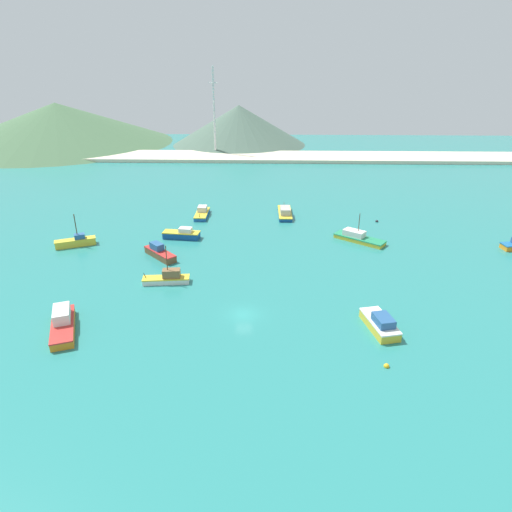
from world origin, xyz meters
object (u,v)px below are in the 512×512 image
at_px(fishing_boat_4, 168,278).
at_px(fishing_boat_12, 380,324).
at_px(fishing_boat_11, 63,323).
at_px(buoy_1, 377,221).
at_px(fishing_boat_3, 358,237).
at_px(fishing_boat_6, 76,242).
at_px(fishing_boat_9, 182,234).
at_px(fishing_boat_8, 285,212).
at_px(fishing_boat_5, 202,213).
at_px(fishing_boat_13, 160,253).
at_px(radio_tower, 214,111).
at_px(buoy_0, 386,366).

distance_m(fishing_boat_4, fishing_boat_12, 35.93).
distance_m(fishing_boat_11, buoy_1, 72.20).
relative_size(fishing_boat_3, fishing_boat_6, 1.30).
distance_m(fishing_boat_6, buoy_1, 66.97).
bearing_deg(fishing_boat_4, fishing_boat_9, 93.33).
bearing_deg(fishing_boat_12, fishing_boat_11, -178.42).
height_order(fishing_boat_6, buoy_1, fishing_boat_6).
relative_size(fishing_boat_6, fishing_boat_9, 1.01).
height_order(fishing_boat_8, fishing_boat_11, fishing_boat_11).
xyz_separation_m(fishing_boat_3, fishing_boat_12, (-2.87, -33.80, 0.20)).
distance_m(fishing_boat_5, fishing_boat_9, 14.96).
bearing_deg(fishing_boat_13, fishing_boat_9, 75.56).
distance_m(fishing_boat_8, fishing_boat_11, 60.77).
bearing_deg(fishing_boat_5, fishing_boat_13, -101.05).
relative_size(fishing_boat_4, radio_tower, 0.25).
bearing_deg(fishing_boat_13, fishing_boat_11, -107.60).
distance_m(fishing_boat_5, radio_tower, 75.13).
distance_m(fishing_boat_3, buoy_1, 13.85).
bearing_deg(fishing_boat_3, fishing_boat_6, -175.80).
bearing_deg(buoy_0, fishing_boat_4, 145.43).
height_order(fishing_boat_12, buoy_1, fishing_boat_12).
xyz_separation_m(fishing_boat_6, buoy_0, (54.39, -38.05, -0.79)).
bearing_deg(buoy_0, fishing_boat_6, 145.02).
bearing_deg(fishing_boat_9, buoy_0, -52.07).
bearing_deg(fishing_boat_11, buoy_0, -9.38).
xyz_separation_m(fishing_boat_5, fishing_boat_13, (-4.84, -24.78, 0.20)).
distance_m(fishing_boat_11, radio_tower, 124.91).
bearing_deg(fishing_boat_12, fishing_boat_13, 146.67).
distance_m(fishing_boat_6, radio_tower, 96.01).
bearing_deg(buoy_1, fishing_boat_13, -155.09).
distance_m(fishing_boat_3, fishing_boat_12, 33.92).
height_order(fishing_boat_3, fishing_boat_13, fishing_boat_3).
xyz_separation_m(fishing_boat_3, fishing_boat_5, (-35.05, 15.32, -0.03)).
bearing_deg(fishing_boat_9, fishing_boat_3, -0.83).
bearing_deg(buoy_0, radio_tower, 105.32).
distance_m(fishing_boat_3, fishing_boat_9, 37.31).
distance_m(fishing_boat_4, fishing_boat_11, 19.07).
relative_size(fishing_boat_5, buoy_0, 11.93).
distance_m(fishing_boat_5, fishing_boat_6, 30.41).
distance_m(fishing_boat_3, fishing_boat_13, 40.99).
distance_m(fishing_boat_3, fishing_boat_5, 38.25).
height_order(fishing_boat_12, radio_tower, radio_tower).
xyz_separation_m(fishing_boat_3, buoy_1, (6.63, 12.15, -0.67)).
bearing_deg(fishing_boat_6, fishing_boat_12, -28.05).
relative_size(fishing_boat_12, buoy_1, 11.81).
height_order(fishing_boat_5, buoy_0, fishing_boat_5).
distance_m(fishing_boat_12, buoy_1, 46.93).
xyz_separation_m(fishing_boat_3, fishing_boat_6, (-58.29, -4.28, 0.12)).
height_order(fishing_boat_4, fishing_boat_9, fishing_boat_4).
relative_size(fishing_boat_6, fishing_boat_11, 0.76).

